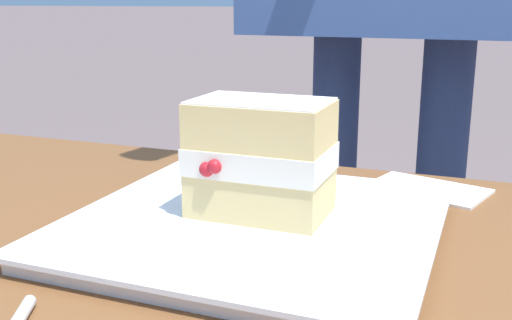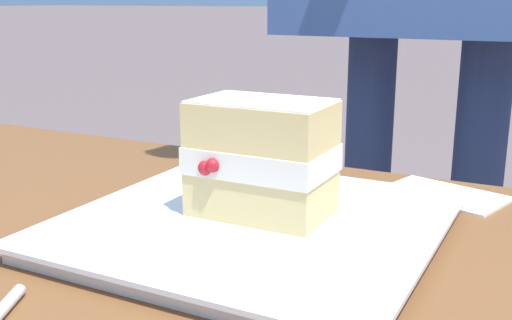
{
  "view_description": "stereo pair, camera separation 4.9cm",
  "coord_description": "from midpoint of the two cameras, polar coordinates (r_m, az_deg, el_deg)",
  "views": [
    {
      "loc": [
        -0.01,
        -0.28,
        0.9
      ],
      "look_at": [
        -0.19,
        0.16,
        0.78
      ],
      "focal_mm": 43.4,
      "sensor_mm": 36.0,
      "label": 1
    },
    {
      "loc": [
        0.03,
        -0.26,
        0.9
      ],
      "look_at": [
        -0.19,
        0.16,
        0.78
      ],
      "focal_mm": 43.4,
      "sensor_mm": 36.0,
      "label": 2
    }
  ],
  "objects": [
    {
      "name": "paper_napkin",
      "position": [
        0.65,
        13.43,
        -2.66
      ],
      "size": [
        0.13,
        0.1,
        0.0
      ],
      "color": "silver",
      "rests_on": "patio_table"
    },
    {
      "name": "dessert_plate",
      "position": [
        0.51,
        -2.78,
        -6.04
      ],
      "size": [
        0.29,
        0.29,
        0.02
      ],
      "color": "white",
      "rests_on": "patio_table"
    },
    {
      "name": "cake_slice",
      "position": [
        0.5,
        -2.38,
        0.19
      ],
      "size": [
        0.11,
        0.08,
        0.09
      ],
      "color": "#E0C17A",
      "rests_on": "dessert_plate"
    }
  ]
}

